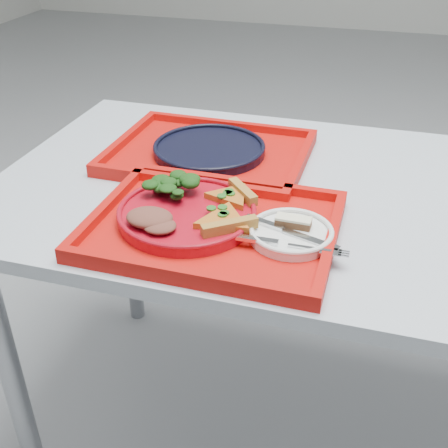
{
  "coord_description": "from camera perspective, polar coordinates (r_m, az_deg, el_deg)",
  "views": [
    {
      "loc": [
        -0.0,
        -1.05,
        1.31
      ],
      "look_at": [
        -0.24,
        -0.22,
        0.78
      ],
      "focal_mm": 45.0,
      "sensor_mm": 36.0,
      "label": 1
    }
  ],
  "objects": [
    {
      "name": "salad_heap",
      "position": [
        1.1,
        -5.3,
        4.1
      ],
      "size": [
        0.1,
        0.08,
        0.05
      ],
      "primitive_type": "ellipsoid",
      "color": "black",
      "rests_on": "dinner_plate"
    },
    {
      "name": "navy_plate",
      "position": [
        1.32,
        -1.51,
        7.51
      ],
      "size": [
        0.26,
        0.26,
        0.02
      ],
      "primitive_type": "cylinder",
      "color": "black",
      "rests_on": "tray_far"
    },
    {
      "name": "tray_far",
      "position": [
        1.33,
        -1.5,
        6.96
      ],
      "size": [
        0.46,
        0.36,
        0.01
      ],
      "primitive_type": "cube",
      "rotation": [
        0.0,
        0.0,
        -0.02
      ],
      "color": "#BA0F09",
      "rests_on": "table"
    },
    {
      "name": "tray_main",
      "position": [
        1.04,
        -1.08,
        -0.51
      ],
      "size": [
        0.45,
        0.35,
        0.01
      ],
      "primitive_type": "cube",
      "rotation": [
        0.0,
        0.0,
        -0.01
      ],
      "color": "#BA0F09",
      "rests_on": "table"
    },
    {
      "name": "fork",
      "position": [
        0.96,
        6.4,
        -2.06
      ],
      "size": [
        0.19,
        0.02,
        0.01
      ],
      "primitive_type": "cube",
      "rotation": [
        0.0,
        0.0,
        0.01
      ],
      "color": "silver",
      "rests_on": "side_plate"
    },
    {
      "name": "side_plate",
      "position": [
        1.01,
        6.81,
        -1.11
      ],
      "size": [
        0.15,
        0.15,
        0.01
      ],
      "primitive_type": "cylinder",
      "color": "white",
      "rests_on": "tray_main"
    },
    {
      "name": "meat_portion",
      "position": [
        1.01,
        -7.57,
        0.65
      ],
      "size": [
        0.09,
        0.07,
        0.03
      ],
      "primitive_type": "ellipsoid",
      "color": "brown",
      "rests_on": "dinner_plate"
    },
    {
      "name": "dessert_bar",
      "position": [
        1.02,
        7.06,
        0.24
      ],
      "size": [
        0.06,
        0.03,
        0.02
      ],
      "rotation": [
        0.0,
        0.0,
        -0.02
      ],
      "color": "#482818",
      "rests_on": "side_plate"
    },
    {
      "name": "dinner_plate",
      "position": [
        1.06,
        -3.77,
        0.9
      ],
      "size": [
        0.26,
        0.26,
        0.02
      ],
      "primitive_type": "cylinder",
      "color": "#A50B19",
      "rests_on": "tray_main"
    },
    {
      "name": "pizza_slice_b",
      "position": [
        1.09,
        0.69,
        3.01
      ],
      "size": [
        0.14,
        0.14,
        0.02
      ],
      "primitive_type": null,
      "rotation": [
        0.0,
        0.0,
        3.88
      ],
      "color": "orange",
      "rests_on": "dinner_plate"
    },
    {
      "name": "ground",
      "position": [
        1.68,
        10.88,
        -20.41
      ],
      "size": [
        10.0,
        10.0,
        0.0
      ],
      "primitive_type": "plane",
      "color": "#919499",
      "rests_on": "ground"
    },
    {
      "name": "knife",
      "position": [
        1.0,
        6.8,
        -0.78
      ],
      "size": [
        0.18,
        0.07,
        0.01
      ],
      "primitive_type": "cube",
      "rotation": [
        0.0,
        0.0,
        -0.31
      ],
      "color": "silver",
      "rests_on": "side_plate"
    },
    {
      "name": "pizza_slice_a",
      "position": [
        1.01,
        -0.02,
        0.59
      ],
      "size": [
        0.15,
        0.15,
        0.02
      ],
      "primitive_type": null,
      "rotation": [
        0.0,
        0.0,
        2.21
      ],
      "color": "orange",
      "rests_on": "dinner_plate"
    },
    {
      "name": "table",
      "position": [
        1.23,
        14.01,
        -0.52
      ],
      "size": [
        1.6,
        0.8,
        0.75
      ],
      "color": "#A7B1BC",
      "rests_on": "ground"
    }
  ]
}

